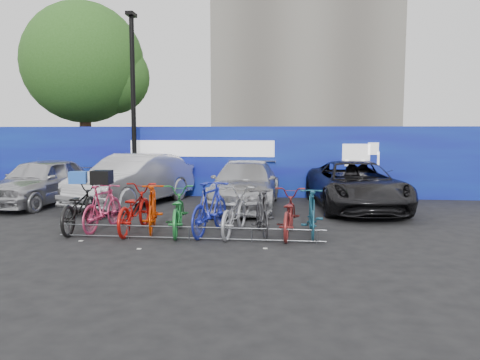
# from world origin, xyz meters

# --- Properties ---
(ground) EXTENTS (100.00, 100.00, 0.00)m
(ground) POSITION_xyz_m (0.00, 0.00, 0.00)
(ground) COLOR black
(ground) RESTS_ON ground
(hoarding) EXTENTS (22.00, 0.18, 2.40)m
(hoarding) POSITION_xyz_m (0.01, 6.00, 1.20)
(hoarding) COLOR #120A8C
(hoarding) RESTS_ON ground
(tree) EXTENTS (5.40, 5.20, 7.80)m
(tree) POSITION_xyz_m (-6.77, 10.06, 5.07)
(tree) COLOR #382314
(tree) RESTS_ON ground
(lamppost) EXTENTS (0.25, 0.50, 6.11)m
(lamppost) POSITION_xyz_m (-3.20, 5.40, 3.27)
(lamppost) COLOR black
(lamppost) RESTS_ON ground
(bike_rack) EXTENTS (5.60, 0.03, 0.30)m
(bike_rack) POSITION_xyz_m (-0.00, -0.60, 0.16)
(bike_rack) COLOR #595B60
(bike_rack) RESTS_ON ground
(car_0) EXTENTS (2.21, 4.39, 1.43)m
(car_0) POSITION_xyz_m (-5.52, 3.54, 0.72)
(car_0) COLOR #B5B5BA
(car_0) RESTS_ON ground
(car_1) EXTENTS (2.93, 4.98, 1.55)m
(car_1) POSITION_xyz_m (-2.69, 3.77, 0.78)
(car_1) COLOR silver
(car_1) RESTS_ON ground
(car_2) EXTENTS (1.97, 4.67, 1.35)m
(car_2) POSITION_xyz_m (0.71, 3.80, 0.67)
(car_2) COLOR #AFB0B4
(car_2) RESTS_ON ground
(car_3) EXTENTS (2.80, 5.17, 1.38)m
(car_3) POSITION_xyz_m (3.92, 3.80, 0.69)
(car_3) COLOR black
(car_3) RESTS_ON ground
(bike_0) EXTENTS (0.87, 2.10, 1.08)m
(bike_0) POSITION_xyz_m (-2.68, 0.07, 0.54)
(bike_0) COLOR black
(bike_0) RESTS_ON ground
(bike_1) EXTENTS (0.67, 1.80, 1.06)m
(bike_1) POSITION_xyz_m (-2.15, 0.15, 0.53)
(bike_1) COLOR #C83662
(bike_1) RESTS_ON ground
(bike_2) EXTENTS (0.71, 2.00, 1.05)m
(bike_2) POSITION_xyz_m (-1.39, 0.05, 0.53)
(bike_2) COLOR #AF110C
(bike_2) RESTS_ON ground
(bike_3) EXTENTS (0.88, 1.84, 1.07)m
(bike_3) POSITION_xyz_m (-0.99, 0.12, 0.53)
(bike_3) COLOR #CA3503
(bike_3) RESTS_ON ground
(bike_4) EXTENTS (0.99, 2.02, 1.01)m
(bike_4) POSITION_xyz_m (-0.40, 0.02, 0.51)
(bike_4) COLOR #207E33
(bike_4) RESTS_ON ground
(bike_5) EXTENTS (0.96, 2.02, 1.17)m
(bike_5) POSITION_xyz_m (0.33, 0.02, 0.58)
(bike_5) COLOR #1A25A2
(bike_5) RESTS_ON ground
(bike_6) EXTENTS (0.92, 1.99, 1.01)m
(bike_6) POSITION_xyz_m (0.85, 0.03, 0.51)
(bike_6) COLOR #9A9BA1
(bike_6) RESTS_ON ground
(bike_7) EXTENTS (0.80, 1.72, 1.00)m
(bike_7) POSITION_xyz_m (1.46, 0.07, 0.50)
(bike_7) COLOR #2A2A2D
(bike_7) RESTS_ON ground
(bike_8) EXTENTS (0.79, 1.93, 1.00)m
(bike_8) POSITION_xyz_m (2.03, 0.01, 0.50)
(bike_8) COLOR maroon
(bike_8) RESTS_ON ground
(bike_9) EXTENTS (0.48, 1.69, 1.02)m
(bike_9) POSITION_xyz_m (2.53, 0.09, 0.51)
(bike_9) COLOR #1B5269
(bike_9) RESTS_ON ground
(cargo_crate) EXTENTS (0.43, 0.37, 0.27)m
(cargo_crate) POSITION_xyz_m (-2.68, 0.07, 1.21)
(cargo_crate) COLOR blue
(cargo_crate) RESTS_ON bike_0
(cargo_topcase) EXTENTS (0.44, 0.40, 0.31)m
(cargo_topcase) POSITION_xyz_m (-2.15, 0.15, 1.21)
(cargo_topcase) COLOR black
(cargo_topcase) RESTS_ON bike_1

